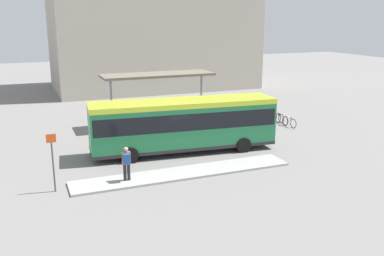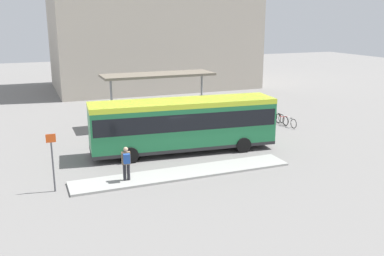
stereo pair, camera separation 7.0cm
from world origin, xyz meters
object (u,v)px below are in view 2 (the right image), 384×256
object	(u,v)px
bicycle_white	(290,122)
bicycle_red	(282,119)
pedestrian_waiting	(126,162)
bicycle_black	(272,115)
bicycle_green	(278,117)
city_bus	(184,122)
platform_sign	(53,160)

from	to	relation	value
bicycle_white	bicycle_red	world-z (taller)	bicycle_red
bicycle_red	pedestrian_waiting	bearing A→B (deg)	-61.47
bicycle_red	bicycle_black	size ratio (longest dim) A/B	1.10
bicycle_red	bicycle_green	world-z (taller)	bicycle_red
city_bus	pedestrian_waiting	size ratio (longest dim) A/B	6.57
platform_sign	bicycle_red	bearing A→B (deg)	22.54
bicycle_white	bicycle_red	bearing A→B (deg)	3.63
pedestrian_waiting	platform_sign	bearing A→B (deg)	90.95
bicycle_red	platform_sign	distance (m)	18.68
bicycle_white	platform_sign	world-z (taller)	platform_sign
pedestrian_waiting	bicycle_green	distance (m)	16.29
bicycle_black	bicycle_white	bearing A→B (deg)	1.51
pedestrian_waiting	bicycle_white	size ratio (longest dim) A/B	1.03
city_bus	bicycle_green	xyz separation A→B (m)	(9.63, 4.54, -1.52)
bicycle_black	pedestrian_waiting	bearing A→B (deg)	-51.47
bicycle_white	platform_sign	xyz separation A→B (m)	(-17.32, -6.26, 1.20)
pedestrian_waiting	bicycle_green	size ratio (longest dim) A/B	1.08
bicycle_red	bicycle_green	bearing A→B (deg)	166.83
pedestrian_waiting	city_bus	bearing A→B (deg)	-45.81
bicycle_red	platform_sign	size ratio (longest dim) A/B	0.62
bicycle_green	platform_sign	bearing A→B (deg)	109.14
pedestrian_waiting	bicycle_white	world-z (taller)	pedestrian_waiting
pedestrian_waiting	bicycle_black	size ratio (longest dim) A/B	1.09
bicycle_green	bicycle_white	bearing A→B (deg)	170.64
pedestrian_waiting	bicycle_white	bearing A→B (deg)	-60.88
city_bus	bicycle_white	distance (m)	10.02
bicycle_black	platform_sign	size ratio (longest dim) A/B	0.56
pedestrian_waiting	bicycle_red	bearing A→B (deg)	-57.78
pedestrian_waiting	bicycle_black	world-z (taller)	pedestrian_waiting
city_bus	bicycle_red	xyz separation A→B (m)	(9.41, 3.65, -1.49)
bicycle_green	platform_sign	world-z (taller)	platform_sign
city_bus	bicycle_white	xyz separation A→B (m)	(9.51, 2.76, -1.50)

